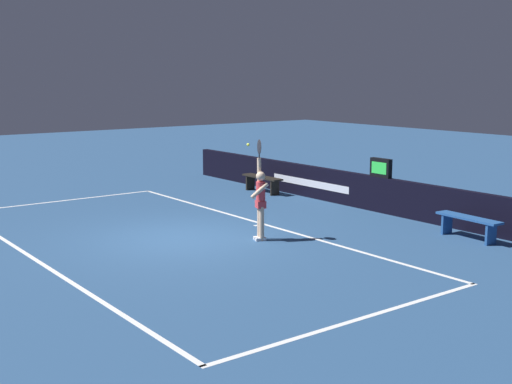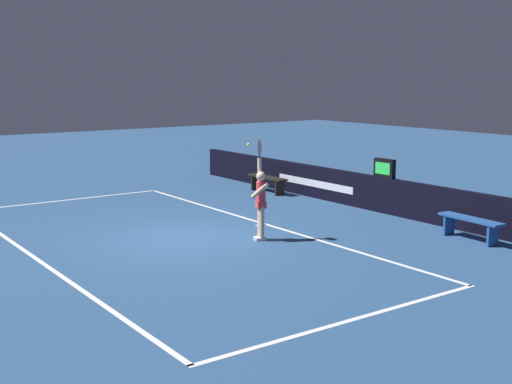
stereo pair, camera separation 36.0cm
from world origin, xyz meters
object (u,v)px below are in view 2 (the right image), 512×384
speed_display (385,168)px  courtside_bench_far (267,180)px  tennis_ball (248,145)px  courtside_bench_near (470,223)px  tennis_player (261,199)px

speed_display → courtside_bench_far: (-4.36, -0.68, -0.82)m
tennis_ball → courtside_bench_near: (2.96, 4.00, -1.76)m
courtside_bench_near → speed_display: bearing=168.0°
tennis_ball → courtside_bench_near: size_ratio=0.04×
speed_display → tennis_player: size_ratio=0.29×
tennis_player → courtside_bench_near: 4.74m
courtside_bench_near → courtside_bench_far: 7.69m
speed_display → tennis_ball: tennis_ball is taller
speed_display → tennis_ball: size_ratio=9.92×
courtside_bench_near → courtside_bench_far: size_ratio=0.98×
tennis_ball → courtside_bench_near: bearing=53.5°
speed_display → courtside_bench_near: speed_display is taller
speed_display → courtside_bench_near: bearing=-12.0°
speed_display → tennis_ball: (0.37, -4.71, 0.94)m
speed_display → courtside_bench_near: size_ratio=0.41×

